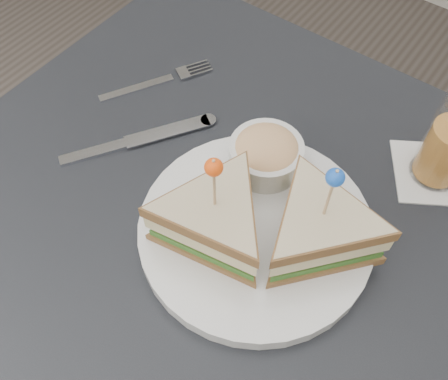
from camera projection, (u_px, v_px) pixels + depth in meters
ground_plane at (219, 363)px, 1.29m from camera, size 3.50×3.50×0.00m
table at (215, 239)px, 0.73m from camera, size 0.80×0.80×0.75m
plate_meal at (264, 218)px, 0.61m from camera, size 0.39×0.39×0.18m
cutlery_fork at (162, 80)px, 0.81m from camera, size 0.11×0.17×0.01m
cutlery_knife at (133, 141)px, 0.73m from camera, size 0.15×0.21×0.01m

